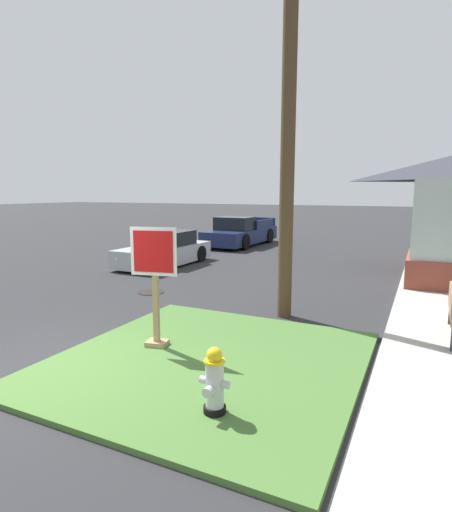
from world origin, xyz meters
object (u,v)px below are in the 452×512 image
fire_hydrant (214,382)px  utility_pole (290,49)px  stop_sign (155,288)px  manhole_cover (151,292)px  parked_sedan_silver (165,250)px  pickup_truck_navy (240,233)px

fire_hydrant → utility_pole: bearing=97.0°
stop_sign → utility_pole: utility_pole is taller
manhole_cover → parked_sedan_silver: (-2.11, 3.79, 0.53)m
utility_pole → fire_hydrant: bearing=-83.0°
parked_sedan_silver → pickup_truck_navy: 6.45m
pickup_truck_navy → utility_pole: size_ratio=0.49×
fire_hydrant → pickup_truck_navy: bearing=112.8°
parked_sedan_silver → pickup_truck_navy: bearing=87.9°
stop_sign → pickup_truck_navy: 14.28m
pickup_truck_navy → utility_pole: (5.80, -10.73, 4.90)m
parked_sedan_silver → pickup_truck_navy: (0.23, 6.44, 0.08)m
parked_sedan_silver → stop_sign: bearing=-56.8°
parked_sedan_silver → utility_pole: bearing=-35.4°
utility_pole → manhole_cover: bearing=172.7°
pickup_truck_navy → fire_hydrant: bearing=-67.2°
fire_hydrant → manhole_cover: bearing=132.7°
manhole_cover → parked_sedan_silver: 4.37m
stop_sign → utility_pole: size_ratio=0.19×
manhole_cover → parked_sedan_silver: parked_sedan_silver is taller
stop_sign → manhole_cover: size_ratio=2.93×
stop_sign → parked_sedan_silver: bearing=123.2°
utility_pole → parked_sedan_silver: bearing=144.6°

